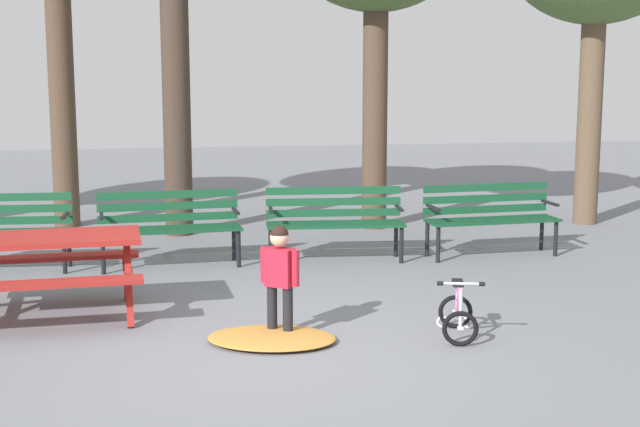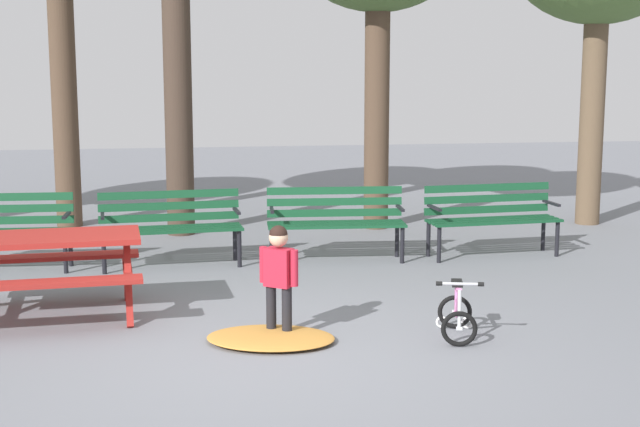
{
  "view_description": "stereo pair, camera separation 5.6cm",
  "coord_description": "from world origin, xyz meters",
  "px_view_note": "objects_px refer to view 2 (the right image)",
  "views": [
    {
      "loc": [
        -0.66,
        -7.08,
        2.33
      ],
      "look_at": [
        0.79,
        1.7,
        0.85
      ],
      "focal_mm": 51.99,
      "sensor_mm": 36.0,
      "label": 1
    },
    {
      "loc": [
        -0.6,
        -7.09,
        2.33
      ],
      "look_at": [
        0.79,
        1.7,
        0.85
      ],
      "focal_mm": 51.99,
      "sensor_mm": 36.0,
      "label": 2
    }
  ],
  "objects_px": {
    "picnic_table": "(39,255)",
    "kids_bicycle": "(457,314)",
    "park_bench_far_right": "(491,214)",
    "child_standing": "(279,273)",
    "park_bench_right": "(336,217)",
    "park_bench_left": "(170,222)"
  },
  "relations": [
    {
      "from": "picnic_table",
      "to": "kids_bicycle",
      "type": "relative_size",
      "value": 3.07
    },
    {
      "from": "park_bench_far_right",
      "to": "child_standing",
      "type": "distance_m",
      "value": 4.11
    },
    {
      "from": "park_bench_right",
      "to": "park_bench_far_right",
      "type": "distance_m",
      "value": 1.89
    },
    {
      "from": "park_bench_left",
      "to": "picnic_table",
      "type": "bearing_deg",
      "value": -120.03
    },
    {
      "from": "picnic_table",
      "to": "child_standing",
      "type": "height_order",
      "value": "child_standing"
    },
    {
      "from": "park_bench_far_right",
      "to": "child_standing",
      "type": "bearing_deg",
      "value": -134.76
    },
    {
      "from": "park_bench_right",
      "to": "park_bench_left",
      "type": "bearing_deg",
      "value": -179.56
    },
    {
      "from": "park_bench_left",
      "to": "child_standing",
      "type": "xyz_separation_m",
      "value": [
        0.91,
        -2.94,
        0.05
      ]
    },
    {
      "from": "picnic_table",
      "to": "park_bench_far_right",
      "type": "distance_m",
      "value": 5.36
    },
    {
      "from": "park_bench_left",
      "to": "kids_bicycle",
      "type": "height_order",
      "value": "park_bench_left"
    },
    {
      "from": "child_standing",
      "to": "park_bench_left",
      "type": "bearing_deg",
      "value": 107.11
    },
    {
      "from": "kids_bicycle",
      "to": "park_bench_far_right",
      "type": "bearing_deg",
      "value": 66.09
    },
    {
      "from": "park_bench_left",
      "to": "park_bench_right",
      "type": "distance_m",
      "value": 1.91
    },
    {
      "from": "park_bench_right",
      "to": "park_bench_far_right",
      "type": "xyz_separation_m",
      "value": [
        1.89,
        -0.04,
        0.0
      ]
    },
    {
      "from": "picnic_table",
      "to": "park_bench_far_right",
      "type": "xyz_separation_m",
      "value": [
        4.97,
        2.0,
        -0.08
      ]
    },
    {
      "from": "park_bench_right",
      "to": "kids_bicycle",
      "type": "xyz_separation_m",
      "value": [
        0.48,
        -3.2,
        -0.31
      ]
    },
    {
      "from": "park_bench_right",
      "to": "kids_bicycle",
      "type": "height_order",
      "value": "park_bench_right"
    },
    {
      "from": "park_bench_left",
      "to": "child_standing",
      "type": "relative_size",
      "value": 1.69
    },
    {
      "from": "park_bench_far_right",
      "to": "kids_bicycle",
      "type": "height_order",
      "value": "park_bench_far_right"
    },
    {
      "from": "park_bench_far_right",
      "to": "park_bench_left",
      "type": "bearing_deg",
      "value": 179.65
    },
    {
      "from": "child_standing",
      "to": "kids_bicycle",
      "type": "xyz_separation_m",
      "value": [
        1.49,
        -0.25,
        -0.36
      ]
    },
    {
      "from": "park_bench_left",
      "to": "park_bench_right",
      "type": "xyz_separation_m",
      "value": [
        1.91,
        0.01,
        0.0
      ]
    }
  ]
}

